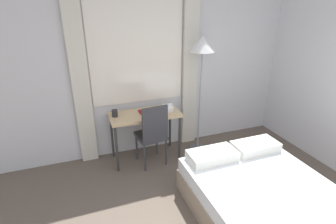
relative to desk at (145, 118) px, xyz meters
The scene contains 8 objects.
wall_back_with_window 0.80m from the desk, 47.91° to the left, with size 5.35×0.13×2.70m.
desk is the anchor object (origin of this frame).
desk_chair 0.27m from the desk, 78.30° to the right, with size 0.44×0.44×0.98m.
bed 2.11m from the desk, 64.22° to the right, with size 1.44×2.07×0.58m.
standing_lamp 1.29m from the desk, ahead, with size 0.38×0.38×1.85m.
telephone 0.38m from the desk, ahead, with size 0.15×0.17×0.10m.
book 0.12m from the desk, 41.50° to the left, with size 0.25×0.15×0.02m.
mug 0.45m from the desk, behind, with size 0.08×0.08×0.10m.
Camera 1 is at (-1.24, -1.14, 2.30)m, focal length 28.00 mm.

